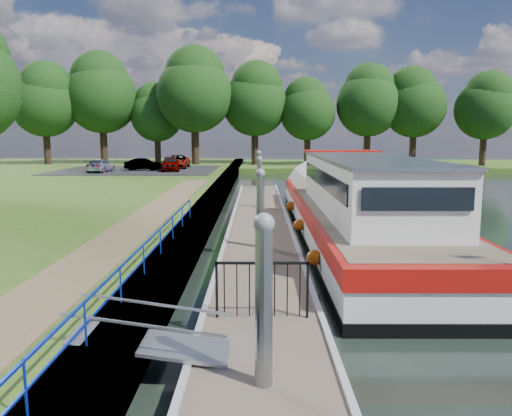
{
  "coord_description": "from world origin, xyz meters",
  "views": [
    {
      "loc": [
        -0.09,
        -7.33,
        4.03
      ],
      "look_at": [
        -0.15,
        10.4,
        1.4
      ],
      "focal_mm": 35.0,
      "sensor_mm": 36.0,
      "label": 1
    }
  ],
  "objects_px": {
    "car_a": "(170,163)",
    "barge": "(349,208)",
    "pontoon": "(260,228)",
    "car_d": "(177,162)",
    "car_c": "(100,166)",
    "car_b": "(143,164)"
  },
  "relations": [
    {
      "from": "car_a",
      "to": "barge",
      "type": "bearing_deg",
      "value": -73.68
    },
    {
      "from": "pontoon",
      "to": "car_d",
      "type": "bearing_deg",
      "value": 105.9
    },
    {
      "from": "pontoon",
      "to": "barge",
      "type": "height_order",
      "value": "barge"
    },
    {
      "from": "car_c",
      "to": "car_d",
      "type": "relative_size",
      "value": 0.83
    },
    {
      "from": "pontoon",
      "to": "barge",
      "type": "distance_m",
      "value": 3.74
    },
    {
      "from": "car_b",
      "to": "car_d",
      "type": "xyz_separation_m",
      "value": [
        2.48,
        3.23,
        0.08
      ]
    },
    {
      "from": "car_d",
      "to": "car_b",
      "type": "bearing_deg",
      "value": -128.66
    },
    {
      "from": "car_a",
      "to": "car_d",
      "type": "height_order",
      "value": "car_a"
    },
    {
      "from": "car_b",
      "to": "car_c",
      "type": "relative_size",
      "value": 0.88
    },
    {
      "from": "car_d",
      "to": "barge",
      "type": "bearing_deg",
      "value": -68.83
    },
    {
      "from": "car_d",
      "to": "car_c",
      "type": "bearing_deg",
      "value": -140.63
    },
    {
      "from": "barge",
      "to": "car_b",
      "type": "distance_m",
      "value": 28.15
    },
    {
      "from": "pontoon",
      "to": "car_d",
      "type": "relative_size",
      "value": 6.77
    },
    {
      "from": "car_b",
      "to": "car_d",
      "type": "bearing_deg",
      "value": -32.65
    },
    {
      "from": "barge",
      "to": "car_a",
      "type": "xyz_separation_m",
      "value": [
        -11.36,
        23.98,
        0.4
      ]
    },
    {
      "from": "barge",
      "to": "car_a",
      "type": "bearing_deg",
      "value": 115.35
    },
    {
      "from": "car_a",
      "to": "car_c",
      "type": "distance_m",
      "value": 5.91
    },
    {
      "from": "pontoon",
      "to": "car_c",
      "type": "distance_m",
      "value": 26.13
    },
    {
      "from": "barge",
      "to": "car_c",
      "type": "relative_size",
      "value": 5.73
    },
    {
      "from": "car_a",
      "to": "car_c",
      "type": "bearing_deg",
      "value": -177.52
    },
    {
      "from": "barge",
      "to": "car_a",
      "type": "distance_m",
      "value": 26.54
    },
    {
      "from": "pontoon",
      "to": "car_a",
      "type": "bearing_deg",
      "value": 108.29
    }
  ]
}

